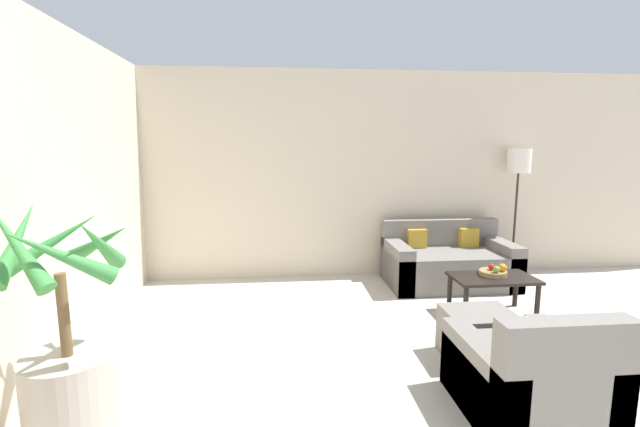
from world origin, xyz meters
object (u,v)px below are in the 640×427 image
at_px(ottoman, 478,335).
at_px(armchair, 529,380).
at_px(potted_palm, 69,370).
at_px(fruit_bowl, 493,273).
at_px(sofa_loveseat, 448,263).
at_px(apple_red, 492,267).
at_px(orange_fruit, 503,268).
at_px(floor_lamp, 519,169).
at_px(apple_green, 497,269).
at_px(coffee_table, 493,282).

bearing_deg(ottoman, armchair, -93.02).
height_order(potted_palm, fruit_bowl, potted_palm).
relative_size(sofa_loveseat, ottoman, 2.82).
bearing_deg(apple_red, armchair, -109.98).
bearing_deg(ottoman, orange_fruit, 52.93).
distance_m(floor_lamp, armchair, 3.53).
bearing_deg(ottoman, apple_green, 55.37).
bearing_deg(ottoman, floor_lamp, 54.92).
distance_m(sofa_loveseat, armchair, 2.72).
xyz_separation_m(potted_palm, floor_lamp, (4.34, 2.91, 0.98)).
relative_size(fruit_bowl, orange_fruit, 3.46).
bearing_deg(apple_green, apple_red, 90.52).
distance_m(potted_palm, ottoman, 2.93).
bearing_deg(fruit_bowl, floor_lamp, 53.13).
distance_m(apple_green, orange_fruit, 0.10).
relative_size(floor_lamp, armchair, 1.96).
height_order(coffee_table, orange_fruit, orange_fruit).
xyz_separation_m(potted_palm, apple_red, (3.41, 1.69, 0.04)).
relative_size(potted_palm, orange_fruit, 18.04).
distance_m(potted_palm, apple_green, 3.76).
bearing_deg(armchair, floor_lamp, 62.03).
bearing_deg(coffee_table, orange_fruit, 4.42).
xyz_separation_m(apple_green, ottoman, (-0.59, -0.85, -0.29)).
xyz_separation_m(apple_red, armchair, (-0.63, -1.72, -0.23)).
relative_size(floor_lamp, orange_fruit, 21.10).
bearing_deg(sofa_loveseat, ottoman, -104.96).
relative_size(sofa_loveseat, apple_green, 21.91).
relative_size(apple_red, orange_fruit, 0.83).
bearing_deg(coffee_table, ottoman, -123.06).
xyz_separation_m(orange_fruit, ottoman, (-0.67, -0.89, -0.30)).
bearing_deg(coffee_table, floor_lamp, 53.59).
xyz_separation_m(coffee_table, orange_fruit, (0.10, 0.01, 0.15)).
height_order(potted_palm, apple_red, potted_palm).
distance_m(coffee_table, armchair, 1.77).
relative_size(potted_palm, ottoman, 2.67).
relative_size(coffee_table, apple_red, 12.46).
bearing_deg(fruit_bowl, ottoman, -122.55).
bearing_deg(apple_red, potted_palm, -153.62).
distance_m(potted_palm, floor_lamp, 5.32).
bearing_deg(armchair, apple_green, 68.88).
relative_size(apple_green, orange_fruit, 0.87).
bearing_deg(potted_palm, ottoman, 14.74).
height_order(sofa_loveseat, fruit_bowl, sofa_loveseat).
bearing_deg(potted_palm, sofa_loveseat, 38.35).
distance_m(sofa_loveseat, coffee_table, 1.01).
xyz_separation_m(sofa_loveseat, apple_red, (0.08, -0.94, 0.22)).
bearing_deg(fruit_bowl, apple_green, -93.78).
distance_m(sofa_loveseat, apple_red, 0.97).
relative_size(apple_red, armchair, 0.08).
xyz_separation_m(sofa_loveseat, orange_fruit, (0.17, -1.00, 0.22)).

